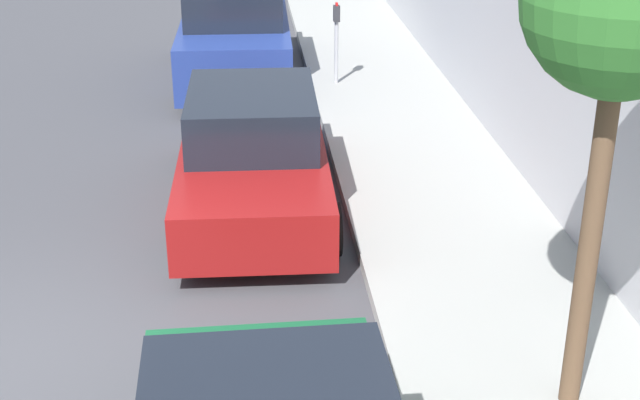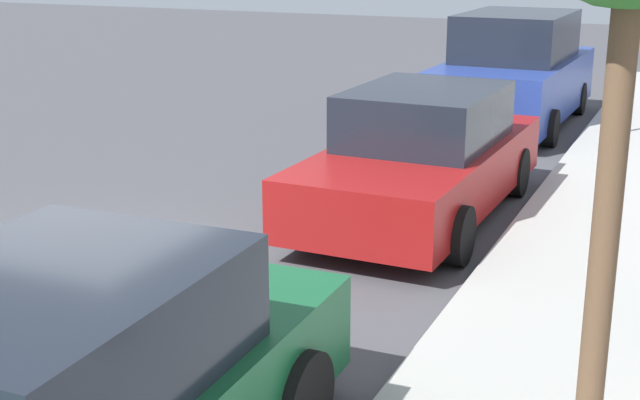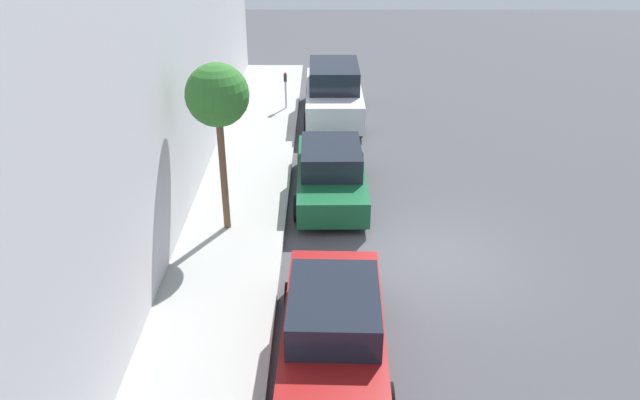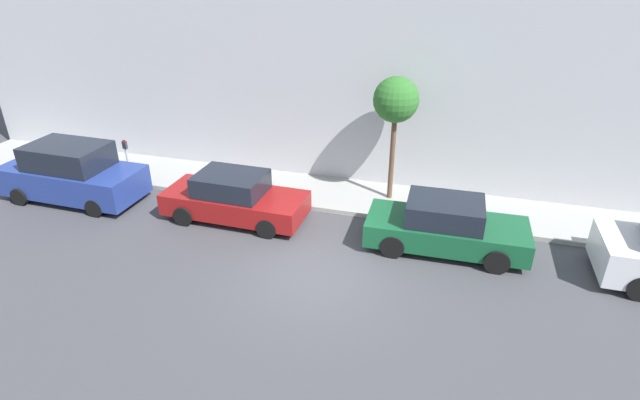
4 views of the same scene
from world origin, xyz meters
name	(u,v)px [view 2 (image 2 of 4)]	position (x,y,z in m)	size (l,w,h in m)	color
ground_plane	(85,280)	(0.00, 0.00, 0.00)	(60.00, 60.00, 0.00)	#424247
sidewalk	(586,365)	(4.76, 0.00, 0.07)	(2.52, 32.00, 0.15)	#9E9E99
parked_sedan_third	(422,158)	(2.35, 3.34, 0.73)	(1.92, 4.54, 1.54)	maroon
parked_suv_fourth	(514,73)	(2.15, 9.25, 0.93)	(2.08, 4.84, 1.98)	navy
parking_meter_far	(616,80)	(3.95, 8.35, 1.04)	(0.11, 0.15, 1.46)	#ADADB2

